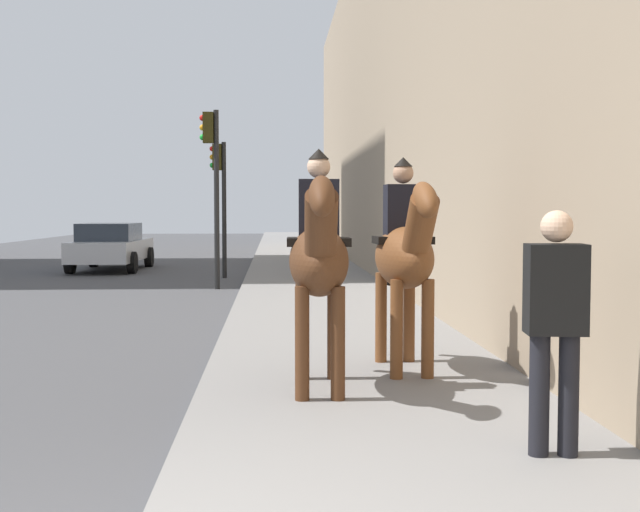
# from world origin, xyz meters

# --- Properties ---
(mounted_horse_near) EXTENTS (2.15, 0.61, 2.28)m
(mounted_horse_near) POSITION_xyz_m (4.11, -1.16, 1.38)
(mounted_horse_near) COLOR #4C2B16
(mounted_horse_near) RESTS_ON sidewalk_slab
(mounted_horse_far) EXTENTS (2.15, 0.62, 2.26)m
(mounted_horse_far) POSITION_xyz_m (4.98, -2.12, 1.37)
(mounted_horse_far) COLOR brown
(mounted_horse_far) RESTS_ON sidewalk_slab
(pedestrian_greeting) EXTENTS (0.30, 0.43, 1.70)m
(pedestrian_greeting) POSITION_xyz_m (2.03, -2.67, 1.10)
(pedestrian_greeting) COLOR black
(pedestrian_greeting) RESTS_ON sidewalk_slab
(car_near_lane) EXTENTS (4.53, 2.05, 1.44)m
(car_near_lane) POSITION_xyz_m (21.18, 4.20, 0.75)
(car_near_lane) COLOR #B7BABF
(car_near_lane) RESTS_ON ground
(traffic_light_near_curb) EXTENTS (0.20, 0.44, 4.12)m
(traffic_light_near_curb) POSITION_xyz_m (15.15, 0.66, 2.74)
(traffic_light_near_curb) COLOR black
(traffic_light_near_curb) RESTS_ON ground
(traffic_light_far_curb) EXTENTS (0.20, 0.44, 3.65)m
(traffic_light_far_curb) POSITION_xyz_m (18.21, 0.68, 2.46)
(traffic_light_far_curb) COLOR black
(traffic_light_far_curb) RESTS_ON ground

